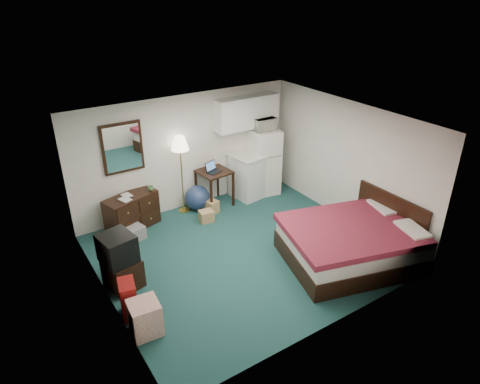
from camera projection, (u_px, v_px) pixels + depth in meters
floor at (244, 252)px, 7.98m from camera, size 5.00×4.50×0.01m
ceiling at (244, 123)px, 6.86m from camera, size 5.00×4.50×0.01m
walls at (244, 192)px, 7.42m from camera, size 5.01×4.51×2.50m
mirror at (122, 148)px, 8.25m from camera, size 0.80×0.06×1.00m
upper_cabinets at (247, 112)px, 9.37m from camera, size 1.50×0.35×0.70m
headboard at (390, 219)px, 8.00m from camera, size 0.06×1.56×1.00m
dresser at (132, 212)px, 8.63m from camera, size 1.16×0.78×0.72m
floor_lamp at (182, 175)px, 9.03m from camera, size 0.47×0.47×1.72m
desk at (215, 188)px, 9.49m from camera, size 0.71×0.71×0.83m
exercise_ball at (198, 198)px, 9.36m from camera, size 0.57×0.57×0.55m
kitchen_counter at (252, 175)px, 9.92m from camera, size 0.99×0.80×0.99m
fridge at (264, 162)px, 9.92m from camera, size 0.73×0.73×1.54m
bed at (351, 244)px, 7.60m from camera, size 2.61×2.27×0.71m
tv_stand at (123, 273)px, 7.01m from camera, size 0.61×0.64×0.50m
suitcase at (128, 299)px, 6.36m from camera, size 0.31×0.42×0.61m
retail_box at (145, 318)px, 6.07m from camera, size 0.45×0.45×0.52m
file_bin at (135, 233)px, 8.32m from camera, size 0.43×0.36×0.26m
cardboard_box_a at (206, 216)px, 8.95m from camera, size 0.31×0.27×0.24m
cardboard_box_b at (212, 206)px, 9.29m from camera, size 0.29×0.32×0.28m
laptop at (214, 168)px, 9.20m from camera, size 0.38×0.34×0.21m
crt_tv at (117, 248)px, 6.80m from camera, size 0.60×0.63×0.47m
microwave at (264, 123)px, 9.49m from camera, size 0.50×0.28×0.34m
book_a at (121, 196)px, 8.19m from camera, size 0.17×0.08×0.24m
book_b at (122, 192)px, 8.36m from camera, size 0.17×0.05×0.22m
mug at (151, 188)px, 8.65m from camera, size 0.12×0.10×0.11m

